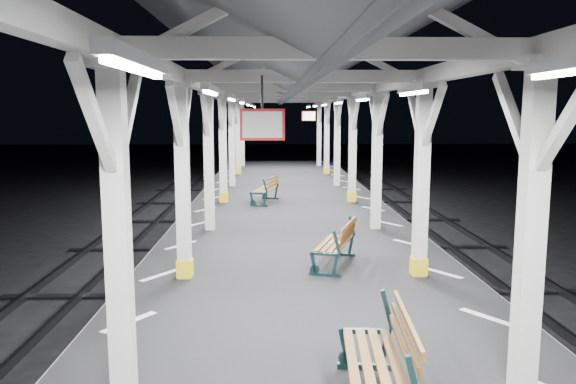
{
  "coord_description": "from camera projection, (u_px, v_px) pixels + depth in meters",
  "views": [
    {
      "loc": [
        -0.54,
        -7.28,
        3.8
      ],
      "look_at": [
        -0.19,
        3.94,
        2.2
      ],
      "focal_mm": 35.0,
      "sensor_mm": 36.0,
      "label": 1
    }
  ],
  "objects": [
    {
      "name": "hazard_stripes_right",
      "position": [
        489.0,
        318.0,
        7.69
      ],
      "size": [
        1.0,
        48.0,
        0.01
      ],
      "primitive_type": "cube",
      "color": "silver",
      "rests_on": "platform"
    },
    {
      "name": "bench_near",
      "position": [
        384.0,
        360.0,
        5.29
      ],
      "size": [
        0.76,
        1.74,
        0.92
      ],
      "rotation": [
        0.0,
        0.0,
        -0.08
      ],
      "color": "#132B2D",
      "rests_on": "platform"
    },
    {
      "name": "bench_mid",
      "position": [
        339.0,
        243.0,
        10.25
      ],
      "size": [
        1.0,
        1.61,
        0.82
      ],
      "rotation": [
        0.0,
        0.0,
        -0.32
      ],
      "color": "#132B2D",
      "rests_on": "platform"
    },
    {
      "name": "bench_far",
      "position": [
        268.0,
        189.0,
        17.41
      ],
      "size": [
        0.92,
        1.64,
        0.84
      ],
      "rotation": [
        0.0,
        0.0,
        -0.24
      ],
      "color": "#132B2D",
      "rests_on": "platform"
    },
    {
      "name": "hazard_stripes_left",
      "position": [
        129.0,
        322.0,
        7.54
      ],
      "size": [
        1.0,
        48.0,
        0.01
      ],
      "primitive_type": "cube",
      "color": "silver",
      "rests_on": "platform"
    },
    {
      "name": "platform",
      "position": [
        311.0,
        355.0,
        7.69
      ],
      "size": [
        6.0,
        50.0,
        1.0
      ],
      "primitive_type": "cube",
      "color": "black",
      "rests_on": "ground"
    },
    {
      "name": "canopy",
      "position": [
        313.0,
        52.0,
        7.1
      ],
      "size": [
        5.4,
        49.0,
        4.65
      ],
      "color": "silver",
      "rests_on": "platform"
    }
  ]
}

